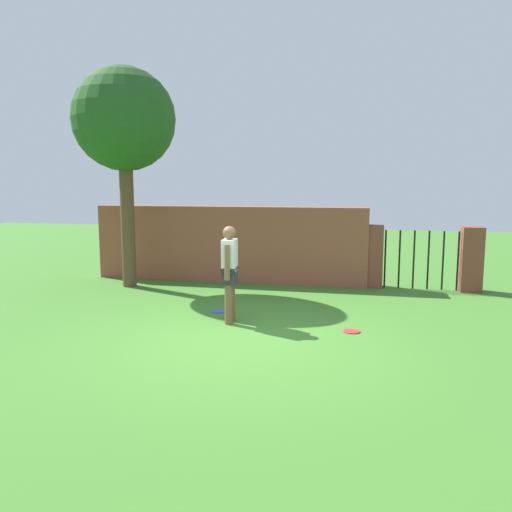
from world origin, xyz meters
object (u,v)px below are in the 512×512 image
(tree, at_px, (124,122))
(frisbee_blue, at_px, (218,311))
(frisbee_red, at_px, (351,331))
(person, at_px, (230,270))

(tree, xyz_separation_m, frisbee_blue, (2.67, -1.84, -3.65))
(tree, height_order, frisbee_red, tree)
(person, height_order, frisbee_blue, person)
(person, distance_m, frisbee_blue, 1.16)
(tree, xyz_separation_m, person, (3.07, -2.47, -2.76))
(person, height_order, frisbee_red, person)
(tree, height_order, frisbee_blue, tree)
(tree, bearing_deg, frisbee_blue, -34.50)
(tree, xyz_separation_m, frisbee_red, (5.08, -2.59, -3.65))
(frisbee_blue, distance_m, frisbee_red, 2.53)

